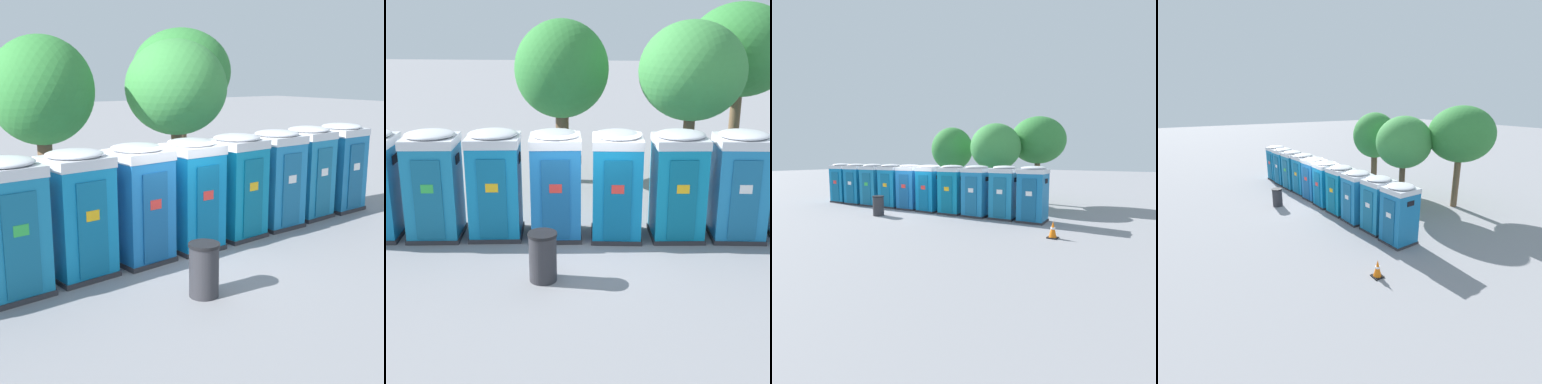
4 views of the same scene
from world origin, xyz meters
TOP-DOWN VIEW (x-y plane):
  - ground_plane at (0.00, 0.00)m, footprint 120.00×120.00m
  - portapotty_2 at (-3.55, 0.07)m, footprint 1.33×1.32m
  - portapotty_3 at (-2.15, 0.26)m, footprint 1.34×1.33m
  - portapotty_4 at (-0.74, 0.33)m, footprint 1.32×1.33m
  - portapotty_5 at (0.67, 0.40)m, footprint 1.22×1.26m
  - portapotty_6 at (2.08, 0.53)m, footprint 1.31×1.31m
  - portapotty_7 at (3.49, 0.64)m, footprint 1.26×1.25m
  - portapotty_8 at (4.89, 0.86)m, footprint 1.28×1.30m
  - portapotty_9 at (6.30, 0.91)m, footprint 1.30×1.28m
  - street_tree_0 at (2.68, 4.11)m, footprint 3.02×3.02m
  - street_tree_1 at (4.43, 6.47)m, footprint 3.44×3.44m
  - street_tree_2 at (-1.11, 4.90)m, footprint 2.84×2.84m
  - trash_can at (-0.71, -1.99)m, footprint 0.57×0.57m

SIDE VIEW (x-z plane):
  - ground_plane at x=0.00m, z-range 0.00..0.00m
  - trash_can at x=-0.71m, z-range 0.00..1.00m
  - portapotty_9 at x=6.30m, z-range 0.01..2.55m
  - portapotty_2 at x=-3.55m, z-range 0.01..2.55m
  - portapotty_3 at x=-2.15m, z-range 0.01..2.55m
  - portapotty_7 at x=3.49m, z-range 0.01..2.55m
  - portapotty_6 at x=2.08m, z-range 0.01..2.55m
  - portapotty_4 at x=-0.74m, z-range 0.01..2.55m
  - portapotty_8 at x=4.89m, z-range 0.01..2.55m
  - portapotty_5 at x=0.67m, z-range 0.01..2.55m
  - street_tree_2 at x=-1.11m, z-range 0.98..5.94m
  - street_tree_0 at x=2.68m, z-range 1.05..5.98m
  - street_tree_1 at x=4.43m, z-range 1.24..6.70m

